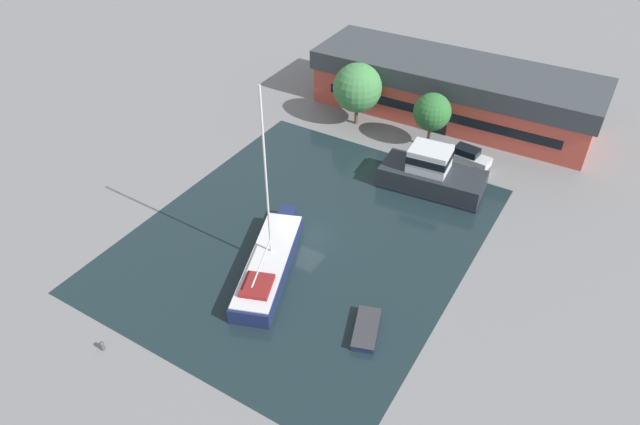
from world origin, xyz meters
TOP-DOWN VIEW (x-y plane):
  - ground_plane at (0.00, 0.00)m, footprint 440.00×440.00m
  - water_canal at (0.00, 0.00)m, footprint 25.75×30.67m
  - warehouse_building at (2.52, 26.17)m, footprint 30.89×10.08m
  - quay_tree_near_building at (-5.52, 19.05)m, footprint 5.18×5.18m
  - quay_tree_by_water at (3.06, 18.64)m, footprint 3.76×3.76m
  - parked_car at (7.60, 17.46)m, footprint 4.59×2.19m
  - sailboat_moored at (-0.25, -4.80)m, footprint 6.72×12.45m
  - motor_cruiser at (6.08, 11.85)m, footprint 9.73×5.00m
  - small_dinghy at (8.98, -6.44)m, footprint 2.72×4.07m
  - mooring_bollard at (-5.37, -16.82)m, footprint 0.32×0.32m

SIDE VIEW (x-z plane):
  - ground_plane at x=0.00m, z-range 0.00..0.00m
  - water_canal at x=0.00m, z-range 0.00..0.01m
  - small_dinghy at x=8.98m, z-range 0.01..0.56m
  - mooring_bollard at x=-5.37m, z-range 0.02..0.73m
  - sailboat_moored at x=-0.25m, z-range -6.81..8.35m
  - parked_car at x=7.60m, z-range -0.01..1.78m
  - motor_cruiser at x=6.08m, z-range -0.56..3.58m
  - warehouse_building at x=2.52m, z-range 0.04..6.05m
  - quay_tree_by_water at x=3.06m, z-range 1.00..6.80m
  - quay_tree_near_building at x=-5.52m, z-range 0.81..7.61m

